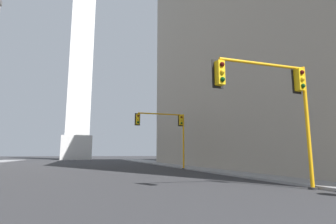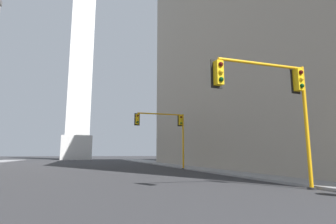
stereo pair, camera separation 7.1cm
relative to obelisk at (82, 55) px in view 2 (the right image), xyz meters
name	(u,v)px [view 2 (the right image)]	position (x,y,z in m)	size (l,w,h in m)	color
sidewalk_right	(196,167)	(14.76, -51.07, -31.53)	(5.00, 95.75, 0.15)	gray
building_right	(298,11)	(29.16, -54.18, -10.33)	(29.29, 41.91, 42.52)	gray
obelisk	(82,55)	(0.00, 0.00, 0.00)	(8.22, 8.22, 66.43)	silver
traffic_light_near_right	(276,92)	(10.31, -70.67, -27.05)	(5.22, 0.52, 5.97)	orange
traffic_light_mid_right	(167,126)	(10.41, -53.37, -26.95)	(5.68, 0.50, 6.06)	orange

